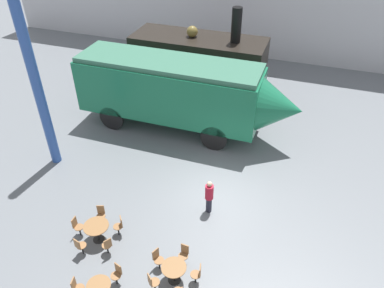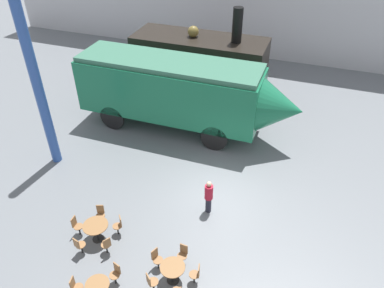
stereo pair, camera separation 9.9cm
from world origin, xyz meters
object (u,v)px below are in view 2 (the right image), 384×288
at_px(streamlined_locomotive, 185,91).
at_px(visitor_person, 209,196).
at_px(cafe_chair_0, 75,286).
at_px(steam_locomotive, 200,61).
at_px(cafe_table_near, 98,288).
at_px(cafe_table_far, 173,270).
at_px(cafe_table_mid, 96,228).

distance_m(streamlined_locomotive, visitor_person, 6.37).
xyz_separation_m(cafe_chair_0, visitor_person, (2.92, 5.08, 0.35)).
height_order(steam_locomotive, cafe_chair_0, steam_locomotive).
bearing_deg(cafe_table_near, steam_locomotive, 95.37).
xyz_separation_m(cafe_table_near, cafe_table_far, (2.01, 1.41, 0.01)).
xyz_separation_m(cafe_table_near, cafe_chair_0, (-0.75, -0.16, -0.07)).
relative_size(steam_locomotive, cafe_chair_0, 8.92).
bearing_deg(cafe_chair_0, cafe_table_far, 17.59).
distance_m(streamlined_locomotive, cafe_chair_0, 10.65).
xyz_separation_m(cafe_table_near, cafe_table_mid, (-1.35, 2.12, 0.05)).
height_order(streamlined_locomotive, cafe_table_far, streamlined_locomotive).
bearing_deg(steam_locomotive, cafe_table_far, -75.32).
xyz_separation_m(steam_locomotive, cafe_chair_0, (0.59, -14.36, -1.73)).
xyz_separation_m(cafe_table_far, visitor_person, (0.16, 3.50, 0.28)).
distance_m(cafe_chair_0, visitor_person, 5.87).
distance_m(cafe_table_far, cafe_chair_0, 3.18).
distance_m(steam_locomotive, streamlined_locomotive, 3.90).
distance_m(streamlined_locomotive, cafe_table_far, 9.52).
xyz_separation_m(cafe_table_mid, cafe_chair_0, (0.60, -2.28, -0.12)).
height_order(cafe_table_mid, cafe_table_far, cafe_table_mid).
bearing_deg(cafe_table_mid, streamlined_locomotive, 86.41).
bearing_deg(streamlined_locomotive, cafe_chair_0, -89.53).
height_order(streamlined_locomotive, cafe_table_near, streamlined_locomotive).
height_order(steam_locomotive, visitor_person, steam_locomotive).
bearing_deg(visitor_person, streamlined_locomotive, 119.04).
relative_size(cafe_chair_0, visitor_person, 0.55).
height_order(cafe_table_mid, cafe_chair_0, cafe_chair_0).
relative_size(streamlined_locomotive, cafe_table_far, 13.41).
distance_m(cafe_table_mid, cafe_table_far, 3.44).
relative_size(cafe_table_near, cafe_table_mid, 0.83).
bearing_deg(steam_locomotive, cafe_chair_0, -87.66).
distance_m(cafe_table_near, cafe_chair_0, 0.77).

